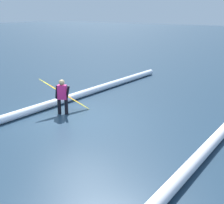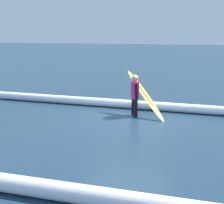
{
  "view_description": "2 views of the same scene",
  "coord_description": "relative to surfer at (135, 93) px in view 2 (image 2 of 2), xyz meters",
  "views": [
    {
      "loc": [
        8.56,
        7.56,
        3.98
      ],
      "look_at": [
        -0.42,
        1.39,
        0.74
      ],
      "focal_mm": 51.05,
      "sensor_mm": 36.0,
      "label": 1
    },
    {
      "loc": [
        -2.44,
        9.58,
        2.7
      ],
      "look_at": [
        0.25,
        0.86,
        0.76
      ],
      "focal_mm": 52.63,
      "sensor_mm": 36.0,
      "label": 2
    }
  ],
  "objects": [
    {
      "name": "wave_crest_foreground",
      "position": [
        -0.48,
        -0.99,
        -0.6
      ],
      "size": [
        16.56,
        0.72,
        0.31
      ],
      "primitive_type": "cylinder",
      "rotation": [
        0.0,
        1.57,
        -0.02
      ],
      "color": "white",
      "rests_on": "ground_plane"
    },
    {
      "name": "ground_plane",
      "position": [
        0.06,
        0.67,
        -0.76
      ],
      "size": [
        133.46,
        133.46,
        0.0
      ],
      "primitive_type": "plane",
      "color": "#1C3347"
    },
    {
      "name": "surfer",
      "position": [
        0.0,
        0.0,
        0.0
      ],
      "size": [
        0.33,
        0.57,
        1.37
      ],
      "rotation": [
        0.0,
        0.0,
        2.05
      ],
      "color": "black",
      "rests_on": "ground_plane"
    },
    {
      "name": "surfboard",
      "position": [
        -0.31,
        -0.16,
        -0.06
      ],
      "size": [
        1.66,
        1.47,
        1.41
      ],
      "color": "yellow",
      "rests_on": "ground_plane"
    },
    {
      "name": "wave_crest_midground",
      "position": [
        0.28,
        5.78,
        -0.6
      ],
      "size": [
        22.63,
        0.44,
        0.32
      ],
      "primitive_type": "cylinder",
      "rotation": [
        0.0,
        1.57,
        0.01
      ],
      "color": "white",
      "rests_on": "ground_plane"
    }
  ]
}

